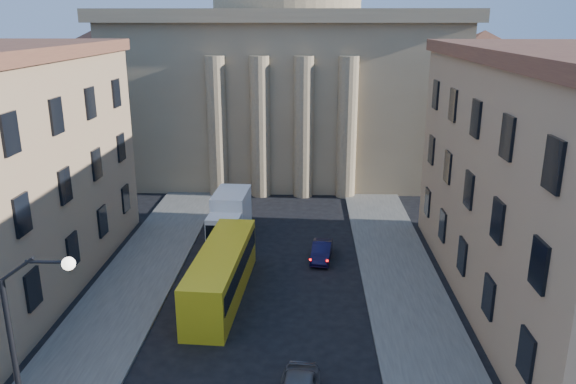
# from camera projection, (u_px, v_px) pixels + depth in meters

# --- Properties ---
(sidewalk_left) EXTENTS (5.00, 60.00, 0.15)m
(sidewalk_left) POSITION_uv_depth(u_px,v_px,m) (103.00, 331.00, 30.15)
(sidewalk_left) COLOR #4E4D48
(sidewalk_left) RESTS_ON ground
(sidewalk_right) EXTENTS (5.00, 60.00, 0.15)m
(sidewalk_right) POSITION_uv_depth(u_px,v_px,m) (421.00, 337.00, 29.56)
(sidewalk_right) COLOR #4E4D48
(sidewalk_right) RESTS_ON ground
(church) EXTENTS (68.02, 28.76, 36.60)m
(church) POSITION_uv_depth(u_px,v_px,m) (287.00, 59.00, 62.15)
(church) COLOR #8F7858
(church) RESTS_ON ground
(building_right) EXTENTS (11.60, 26.60, 14.70)m
(building_right) POSITION_uv_depth(u_px,v_px,m) (572.00, 184.00, 30.92)
(building_right) COLOR #A1835F
(building_right) RESTS_ON ground
(street_lamp) EXTENTS (2.62, 0.44, 8.83)m
(street_lamp) POSITION_uv_depth(u_px,v_px,m) (29.00, 352.00, 19.01)
(street_lamp) COLOR black
(street_lamp) RESTS_ON ground
(car_right_distant) EXTENTS (1.70, 3.84, 1.22)m
(car_right_distant) POSITION_uv_depth(u_px,v_px,m) (322.00, 251.00, 39.13)
(car_right_distant) COLOR black
(car_right_distant) RESTS_ON ground
(city_bus) EXTENTS (3.10, 10.88, 3.03)m
(city_bus) POSITION_uv_depth(u_px,v_px,m) (221.00, 272.00, 33.58)
(city_bus) COLOR yellow
(city_bus) RESTS_ON ground
(box_truck) EXTENTS (2.75, 6.31, 3.40)m
(box_truck) POSITION_uv_depth(u_px,v_px,m) (230.00, 217.00, 42.84)
(box_truck) COLOR white
(box_truck) RESTS_ON ground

